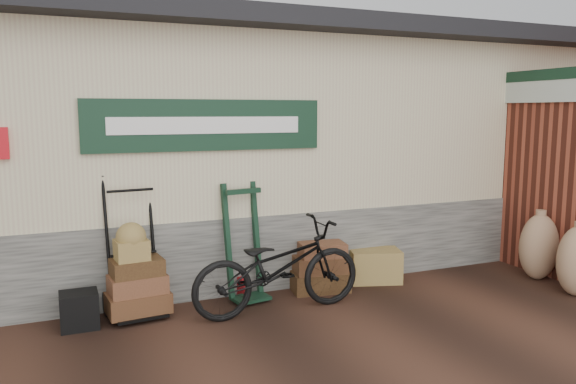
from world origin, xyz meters
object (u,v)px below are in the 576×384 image
(porter_trolley, at_px, (132,244))
(black_trunk, at_px, (79,310))
(suitcase_stack, at_px, (320,266))
(bicycle, at_px, (278,262))
(green_barrow, at_px, (244,242))
(wicker_hamper, at_px, (375,265))

(porter_trolley, distance_m, black_trunk, 0.81)
(suitcase_stack, bearing_deg, porter_trolley, 178.25)
(suitcase_stack, distance_m, black_trunk, 2.68)
(bicycle, bearing_deg, porter_trolley, 66.89)
(green_barrow, xyz_separation_m, bicycle, (0.19, -0.55, -0.11))
(porter_trolley, distance_m, bicycle, 1.52)
(green_barrow, bearing_deg, suitcase_stack, -13.78)
(porter_trolley, height_order, black_trunk, porter_trolley)
(porter_trolley, height_order, green_barrow, porter_trolley)
(bicycle, bearing_deg, wicker_hamper, -72.01)
(suitcase_stack, relative_size, wicker_hamper, 1.07)
(porter_trolley, height_order, wicker_hamper, porter_trolley)
(green_barrow, distance_m, wicker_hamper, 1.76)
(green_barrow, height_order, black_trunk, green_barrow)
(porter_trolley, distance_m, suitcase_stack, 2.17)
(porter_trolley, xyz_separation_m, wicker_hamper, (2.91, -0.00, -0.54))
(black_trunk, bearing_deg, bicycle, -10.14)
(black_trunk, xyz_separation_m, bicycle, (1.95, -0.35, 0.37))
(green_barrow, height_order, bicycle, green_barrow)
(black_trunk, bearing_deg, wicker_hamper, 3.20)
(wicker_hamper, bearing_deg, bicycle, -160.22)
(wicker_hamper, relative_size, black_trunk, 1.73)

